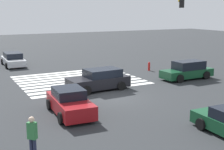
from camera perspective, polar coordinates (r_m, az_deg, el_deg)
name	(u,v)px	position (r m, az deg, el deg)	size (l,w,h in m)	color
ground_plane	(112,97)	(21.52, 0.00, -4.07)	(123.83, 123.83, 0.00)	#2B2D30
crosswalk_markings	(79,80)	(26.96, -6.06, -0.89)	(10.07, 8.20, 0.01)	silver
car_1	(70,102)	(18.05, -7.74, -4.99)	(2.22, 4.41, 1.50)	maroon
car_3	(13,59)	(35.31, -17.63, 2.73)	(2.14, 4.85, 1.43)	silver
car_4	(99,80)	(23.41, -2.32, -0.88)	(4.69, 2.35, 1.56)	black
car_5	(187,70)	(27.83, 13.63, 0.81)	(4.76, 1.98, 1.58)	#144728
pedestrian	(32,135)	(12.93, -14.36, -10.66)	(0.41, 0.41, 1.79)	#232842
fire_hydrant	(149,66)	(31.13, 6.78, 1.59)	(0.22, 0.22, 0.86)	red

